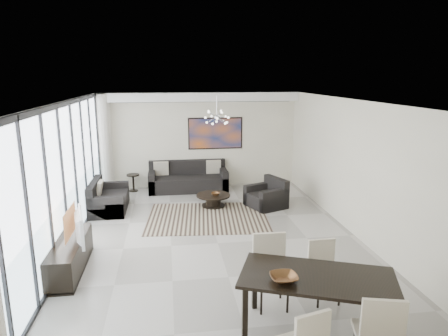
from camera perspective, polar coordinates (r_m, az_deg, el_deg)
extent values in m
cube|color=#A8A39B|center=(8.41, -0.88, -10.63)|extent=(6.00, 9.00, 0.02)
cube|color=white|center=(7.72, -0.96, 9.34)|extent=(6.00, 9.00, 0.02)
cube|color=silver|center=(12.32, -3.56, 4.00)|extent=(6.00, 0.02, 2.90)
cube|color=silver|center=(3.83, 8.02, -17.64)|extent=(6.00, 0.02, 2.90)
cube|color=silver|center=(8.82, 18.74, -0.35)|extent=(0.02, 9.00, 2.90)
cube|color=white|center=(8.14, -22.23, -1.73)|extent=(0.01, 8.95, 2.85)
cube|color=black|center=(7.91, -22.83, 8.13)|extent=(0.04, 8.95, 0.10)
cube|color=black|center=(8.58, -21.14, -10.93)|extent=(0.04, 8.95, 0.06)
cube|color=black|center=(5.41, -29.37, -9.79)|extent=(0.04, 0.05, 2.88)
cube|color=black|center=(6.28, -26.16, -6.34)|extent=(0.04, 0.05, 2.88)
cube|color=black|center=(7.20, -23.79, -3.74)|extent=(0.04, 0.05, 2.88)
cube|color=black|center=(8.13, -21.96, -1.72)|extent=(0.04, 0.05, 2.88)
cube|color=black|center=(9.07, -20.51, -0.12)|extent=(0.04, 0.05, 2.88)
cube|color=black|center=(10.03, -19.34, 1.18)|extent=(0.04, 0.05, 2.88)
cube|color=black|center=(10.99, -18.37, 2.24)|extent=(0.04, 0.05, 2.88)
cube|color=black|center=(11.96, -17.56, 3.14)|extent=(0.04, 0.05, 2.88)
cylinder|color=white|center=(12.09, -16.79, 3.29)|extent=(0.36, 0.36, 2.85)
cube|color=white|center=(11.99, -3.57, 10.10)|extent=(5.98, 0.40, 0.26)
cube|color=#BF581A|center=(12.32, -1.24, 4.97)|extent=(1.68, 0.04, 0.98)
cylinder|color=silver|center=(10.25, -1.04, 8.80)|extent=(0.02, 0.02, 0.55)
sphere|color=silver|center=(10.27, -1.04, 7.27)|extent=(0.12, 0.12, 0.12)
cube|color=black|center=(9.84, -2.35, -7.06)|extent=(3.08, 2.47, 0.01)
cylinder|color=black|center=(10.58, -1.54, -3.92)|extent=(0.90, 0.90, 0.04)
cylinder|color=black|center=(10.63, -1.53, -4.73)|extent=(0.40, 0.40, 0.28)
cylinder|color=black|center=(10.67, -1.53, -5.38)|extent=(0.63, 0.63, 0.03)
imported|color=brown|center=(10.51, -1.22, -3.73)|extent=(0.26, 0.26, 0.07)
cube|color=black|center=(12.10, -5.13, -2.19)|extent=(2.34, 0.96, 0.43)
cube|color=black|center=(12.37, -5.26, 0.18)|extent=(2.34, 0.19, 0.43)
cube|color=black|center=(12.07, -10.24, -1.92)|extent=(0.19, 0.96, 0.62)
cube|color=black|center=(12.17, -0.07, -1.57)|extent=(0.19, 0.96, 0.62)
cube|color=black|center=(10.73, -16.04, -4.78)|extent=(0.87, 1.55, 0.39)
cube|color=black|center=(10.68, -18.02, -2.84)|extent=(0.17, 1.55, 0.39)
cube|color=black|center=(10.06, -16.58, -5.50)|extent=(0.87, 0.17, 0.56)
cube|color=black|center=(11.36, -15.61, -3.31)|extent=(0.87, 0.17, 0.56)
cube|color=black|center=(10.60, 5.99, -4.57)|extent=(1.13, 1.15, 0.38)
cube|color=black|center=(10.70, 7.50, -2.34)|extent=(0.50, 0.89, 0.38)
cube|color=black|center=(10.86, 4.86, -3.65)|extent=(0.85, 0.48, 0.55)
cube|color=black|center=(10.30, 7.21, -4.63)|extent=(0.85, 0.48, 0.55)
cylinder|color=black|center=(12.19, -12.88, -0.97)|extent=(0.38, 0.38, 0.04)
cylinder|color=black|center=(12.25, -12.82, -2.13)|extent=(0.06, 0.06, 0.47)
cylinder|color=black|center=(12.31, -12.77, -3.16)|extent=(0.26, 0.26, 0.03)
cube|color=black|center=(7.74, -21.26, -11.62)|extent=(0.50, 1.78, 0.55)
imported|color=gray|center=(7.46, -20.47, -7.90)|extent=(0.34, 0.95, 0.55)
cube|color=black|center=(5.56, 13.22, -15.01)|extent=(2.23, 1.67, 0.04)
cube|color=black|center=(5.49, 3.01, -20.05)|extent=(0.07, 0.07, 0.79)
cube|color=black|center=(6.15, 4.40, -16.16)|extent=(0.07, 0.07, 0.79)
cube|color=black|center=(5.52, 22.86, -21.01)|extent=(0.07, 0.07, 0.79)
cube|color=black|center=(6.17, 21.71, -17.01)|extent=(0.07, 0.07, 0.79)
cube|color=beige|center=(4.72, 12.51, -22.33)|extent=(0.43, 0.16, 0.53)
cube|color=beige|center=(5.30, 20.91, -21.27)|extent=(0.59, 0.59, 0.06)
cube|color=beige|center=(4.98, 21.79, -20.00)|extent=(0.48, 0.17, 0.58)
cube|color=beige|center=(6.17, 6.86, -15.02)|extent=(0.51, 0.51, 0.07)
cube|color=beige|center=(6.23, 6.45, -11.80)|extent=(0.50, 0.06, 0.61)
cylinder|color=black|center=(6.18, 9.09, -17.87)|extent=(0.04, 0.04, 0.47)
cylinder|color=black|center=(6.42, 4.60, -16.45)|extent=(0.04, 0.04, 0.47)
cube|color=beige|center=(6.48, 14.25, -14.60)|extent=(0.44, 0.44, 0.06)
cube|color=beige|center=(6.52, 13.70, -11.98)|extent=(0.43, 0.06, 0.52)
cylinder|color=black|center=(6.52, 16.17, -16.82)|extent=(0.04, 0.04, 0.40)
cylinder|color=black|center=(6.66, 12.16, -15.90)|extent=(0.04, 0.04, 0.40)
imported|color=brown|center=(5.33, 8.54, -15.29)|extent=(0.36, 0.36, 0.09)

